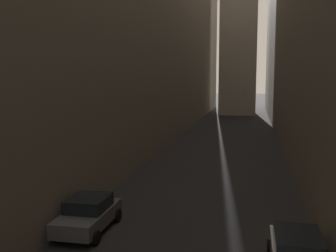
# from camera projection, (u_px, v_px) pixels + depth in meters

# --- Properties ---
(ground_plane) EXTENTS (264.00, 264.00, 0.00)m
(ground_plane) POSITION_uv_depth(u_px,v_px,m) (222.00, 151.00, 38.32)
(ground_plane) COLOR #232326
(building_block_left) EXTENTS (14.12, 108.00, 25.92)m
(building_block_left) POSITION_uv_depth(u_px,v_px,m) (100.00, 17.00, 41.23)
(building_block_left) COLOR #756B5B
(building_block_left) RESTS_ON ground
(parked_car_left_far) EXTENTS (2.05, 4.12, 1.56)m
(parked_car_left_far) POSITION_uv_depth(u_px,v_px,m) (88.00, 214.00, 18.38)
(parked_car_left_far) COLOR #4C4C51
(parked_car_left_far) RESTS_ON ground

